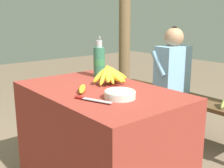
# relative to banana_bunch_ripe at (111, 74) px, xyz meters

# --- Properties ---
(market_counter) EXTENTS (1.16, 0.72, 0.76)m
(market_counter) POSITION_rel_banana_bunch_ripe_xyz_m (0.07, -0.16, -0.45)
(market_counter) COLOR maroon
(market_counter) RESTS_ON ground_plane
(banana_bunch_ripe) EXTENTS (0.22, 0.30, 0.14)m
(banana_bunch_ripe) POSITION_rel_banana_bunch_ripe_xyz_m (0.00, 0.00, 0.00)
(banana_bunch_ripe) COLOR #4C381E
(banana_bunch_ripe) RESTS_ON market_counter
(serving_bowl) EXTENTS (0.19, 0.19, 0.05)m
(serving_bowl) POSITION_rel_banana_bunch_ripe_xyz_m (0.32, -0.19, -0.04)
(serving_bowl) COLOR silver
(serving_bowl) RESTS_ON market_counter
(water_bottle) EXTENTS (0.09, 0.09, 0.32)m
(water_bottle) POSITION_rel_banana_bunch_ripe_xyz_m (-0.24, 0.08, 0.06)
(water_bottle) COLOR #337556
(water_bottle) RESTS_ON market_counter
(loose_banana_front) EXTENTS (0.17, 0.15, 0.04)m
(loose_banana_front) POSITION_rel_banana_bunch_ripe_xyz_m (0.06, -0.28, -0.05)
(loose_banana_front) COLOR gold
(loose_banana_front) RESTS_ON market_counter
(knife) EXTENTS (0.23, 0.11, 0.02)m
(knife) POSITION_rel_banana_bunch_ripe_xyz_m (0.24, -0.36, -0.06)
(knife) COLOR #BCBCC1
(knife) RESTS_ON market_counter
(wooden_bench) EXTENTS (1.73, 0.32, 0.46)m
(wooden_bench) POSITION_rel_banana_bunch_ripe_xyz_m (-0.13, 1.02, -0.44)
(wooden_bench) COLOR brown
(wooden_bench) RESTS_ON ground_plane
(seated_vendor) EXTENTS (0.41, 0.39, 1.13)m
(seated_vendor) POSITION_rel_banana_bunch_ripe_xyz_m (-0.29, 0.99, -0.16)
(seated_vendor) COLOR #473828
(seated_vendor) RESTS_ON ground_plane
(support_post_near) EXTENTS (0.15, 0.15, 2.60)m
(support_post_near) POSITION_rel_banana_bunch_ripe_xyz_m (-1.21, 1.21, 0.48)
(support_post_near) COLOR brown
(support_post_near) RESTS_ON ground_plane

